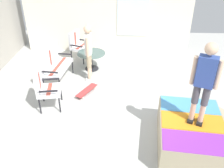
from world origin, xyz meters
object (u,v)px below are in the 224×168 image
at_px(patio_bench, 54,63).
at_px(patio_chair_near_house, 78,43).
at_px(skate_ramp, 192,134).
at_px(patio_chair_by_wall, 44,86).
at_px(patio_table, 91,58).
at_px(person_skater, 204,80).
at_px(person_watching, 89,49).
at_px(skateboard_by_bench, 87,90).

height_order(patio_bench, patio_chair_near_house, same).
height_order(skate_ramp, patio_chair_near_house, patio_chair_near_house).
distance_m(patio_chair_by_wall, patio_table, 2.34).
xyz_separation_m(patio_chair_by_wall, person_skater, (-1.22, -3.33, 0.97)).
height_order(patio_chair_by_wall, person_skater, person_skater).
distance_m(person_watching, person_skater, 3.67).
bearing_deg(patio_table, patio_chair_near_house, 37.66).
xyz_separation_m(skate_ramp, patio_table, (3.37, 2.43, 0.09)).
bearing_deg(patio_chair_by_wall, patio_table, -22.50).
xyz_separation_m(patio_chair_near_house, patio_table, (-0.71, -0.55, -0.21)).
relative_size(skate_ramp, patio_table, 2.49).
distance_m(skate_ramp, person_skater, 1.26).
bearing_deg(patio_chair_by_wall, person_skater, -110.10).
bearing_deg(patio_bench, patio_chair_near_house, -15.39).
xyz_separation_m(patio_chair_near_house, person_watching, (-1.38, -0.57, 0.37)).
height_order(patio_chair_near_house, person_watching, person_watching).
bearing_deg(patio_chair_by_wall, patio_bench, 3.97).
bearing_deg(person_skater, person_watching, 41.76).
xyz_separation_m(patio_bench, patio_chair_near_house, (1.57, -0.43, -0.00)).
relative_size(patio_chair_by_wall, skateboard_by_bench, 1.27).
bearing_deg(person_watching, patio_bench, 100.64).
relative_size(patio_chair_near_house, skateboard_by_bench, 1.27).
distance_m(patio_chair_by_wall, person_watching, 1.78).
distance_m(skate_ramp, skateboard_by_bench, 3.07).
relative_size(skate_ramp, person_watching, 1.33).
relative_size(patio_chair_by_wall, patio_table, 1.13).
distance_m(patio_bench, person_watching, 1.09).
distance_m(patio_table, person_watching, 0.89).
bearing_deg(person_watching, skateboard_by_bench, -179.53).
distance_m(patio_chair_near_house, patio_chair_by_wall, 2.89).
bearing_deg(patio_chair_near_house, person_watching, -157.55).
distance_m(skate_ramp, person_watching, 3.68).
xyz_separation_m(patio_bench, patio_table, (0.86, -0.98, -0.21)).
bearing_deg(patio_chair_by_wall, skate_ramp, -110.18).
height_order(skate_ramp, person_skater, person_skater).
bearing_deg(patio_chair_near_house, patio_bench, 164.61).
bearing_deg(patio_table, patio_bench, 131.23).
bearing_deg(person_skater, patio_bench, 53.68).
distance_m(patio_chair_near_house, person_watching, 1.54).
xyz_separation_m(patio_chair_by_wall, skateboard_by_bench, (0.68, -0.92, -0.53)).
bearing_deg(person_skater, skateboard_by_bench, 51.72).
xyz_separation_m(patio_chair_by_wall, person_watching, (1.48, -0.91, 0.37)).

